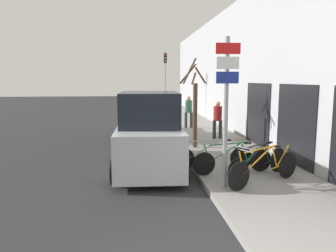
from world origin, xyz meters
TOP-DOWN VIEW (x-y plane):
  - ground_plane at (0.00, 11.20)m, footprint 80.00×80.00m
  - sidewalk_curb at (2.60, 14.00)m, footprint 3.20×32.00m
  - building_facade at (4.35, 13.89)m, footprint 0.23×32.00m
  - signpost at (1.43, 3.36)m, footprint 0.58×0.13m
  - bicycle_0 at (2.49, 3.47)m, footprint 2.26×1.19m
  - bicycle_1 at (2.54, 3.97)m, footprint 2.14×1.46m
  - bicycle_2 at (1.99, 4.48)m, footprint 2.36×0.48m
  - bicycle_3 at (1.52, 4.92)m, footprint 2.40×0.44m
  - parked_car_0 at (-0.28, 5.57)m, footprint 2.23×4.35m
  - parked_car_1 at (-0.26, 11.23)m, footprint 2.11×4.56m
  - pedestrian_near at (2.97, 9.88)m, footprint 0.44×0.37m
  - pedestrian_far at (2.26, 13.29)m, footprint 0.44×0.38m
  - street_tree at (1.59, 8.13)m, footprint 1.15×1.08m
  - traffic_light at (1.50, 18.32)m, footprint 0.20×0.30m

SIDE VIEW (x-z plane):
  - ground_plane at x=0.00m, z-range 0.00..0.00m
  - sidewalk_curb at x=2.60m, z-range 0.00..0.15m
  - bicycle_2 at x=1.99m, z-range 0.09..0.98m
  - bicycle_3 at x=1.52m, z-range 0.08..1.00m
  - bicycle_1 at x=2.54m, z-range 0.08..1.04m
  - bicycle_0 at x=2.49m, z-range 0.08..1.05m
  - parked_car_1 at x=-0.26m, z-range -0.10..2.07m
  - parked_car_0 at x=-0.28m, z-range -0.12..2.28m
  - pedestrian_near at x=2.97m, z-range 0.28..1.95m
  - pedestrian_far at x=2.26m, z-range 0.28..2.01m
  - street_tree at x=1.59m, z-range -0.02..3.41m
  - signpost at x=1.43m, z-range 0.36..3.97m
  - traffic_light at x=1.50m, z-range 0.78..5.28m
  - building_facade at x=4.35m, z-range -0.02..6.48m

